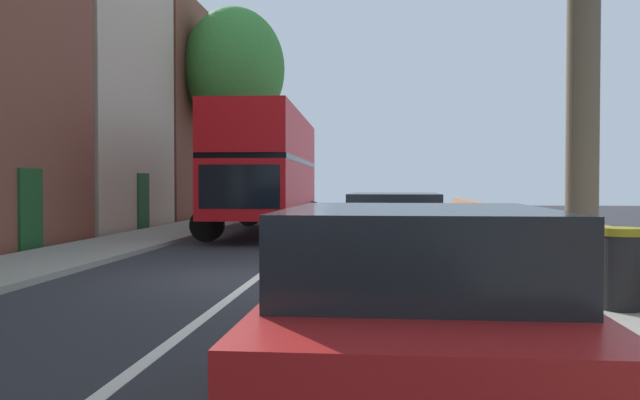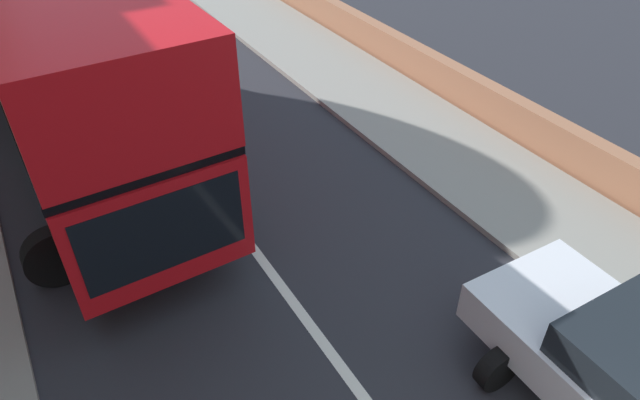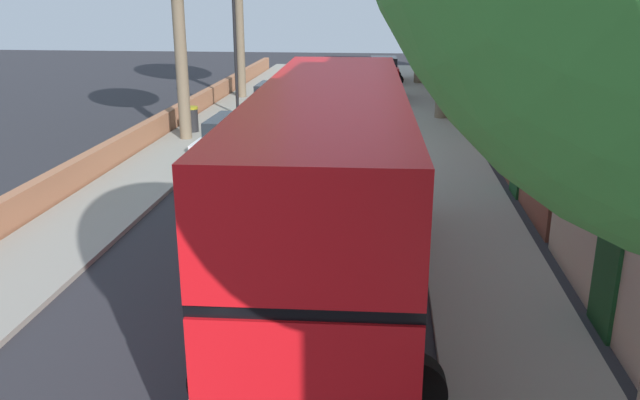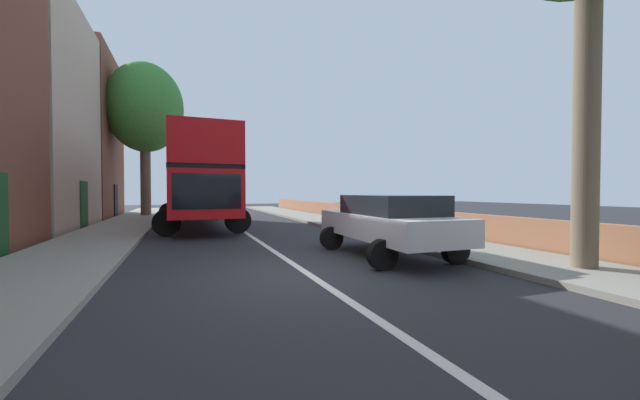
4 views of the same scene
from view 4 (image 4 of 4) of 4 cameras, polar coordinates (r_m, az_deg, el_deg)
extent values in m
plane|color=#28282D|center=(7.27, -2.13, -11.56)|extent=(84.00, 84.00, 0.00)
cube|color=silver|center=(7.27, -2.13, -11.53)|extent=(0.16, 54.00, 0.01)
cube|color=gray|center=(9.95, 25.97, -7.84)|extent=(2.60, 60.00, 0.12)
cube|color=beige|center=(19.99, -39.39, 10.41)|extent=(4.00, 7.68, 9.76)
cube|color=#194C23|center=(19.19, -33.47, -0.60)|extent=(0.08, 1.10, 2.10)
cube|color=brown|center=(27.66, -34.07, 8.53)|extent=(4.00, 7.68, 10.41)
cube|color=black|center=(27.05, -29.76, -0.07)|extent=(0.08, 1.10, 2.10)
cube|color=#9E6647|center=(11.07, 31.51, -4.92)|extent=(0.36, 54.00, 0.91)
cube|color=red|center=(17.88, -19.01, 1.02)|extent=(2.82, 11.03, 1.70)
cube|color=black|center=(17.90, -19.03, 4.00)|extent=(2.84, 10.92, 0.16)
cube|color=red|center=(17.96, -19.05, 6.65)|extent=(2.82, 11.03, 1.50)
cube|color=black|center=(12.43, -17.46, 1.33)|extent=(2.20, 0.12, 1.19)
cylinder|color=black|center=(14.36, -12.95, -3.19)|extent=(1.01, 0.33, 1.00)
cylinder|color=black|center=(14.16, -23.23, -3.32)|extent=(1.01, 0.33, 1.00)
cylinder|color=black|center=(21.73, -16.22, -1.69)|extent=(1.01, 0.33, 1.00)
cylinder|color=black|center=(21.60, -22.99, -1.76)|extent=(1.01, 0.33, 1.00)
cube|color=silver|center=(9.19, 10.58, -4.00)|extent=(1.89, 4.59, 0.59)
cube|color=black|center=(8.96, 11.34, -0.76)|extent=(1.72, 2.53, 0.47)
cylinder|color=black|center=(10.09, 1.85, -6.08)|extent=(0.64, 0.23, 0.64)
cylinder|color=black|center=(10.92, 11.03, -5.54)|extent=(0.64, 0.23, 0.64)
cylinder|color=black|center=(7.57, 9.90, -8.59)|extent=(0.64, 0.23, 0.64)
cylinder|color=black|center=(8.64, 20.80, -7.42)|extent=(0.64, 0.23, 0.64)
cylinder|color=brown|center=(25.70, -26.04, 4.24)|extent=(0.62, 0.62, 5.74)
ellipsoid|color=#387F33|center=(26.23, -26.13, 13.09)|extent=(4.70, 4.70, 5.69)
cylinder|color=brown|center=(9.00, 36.75, 12.18)|extent=(0.47, 0.47, 6.47)
camera|label=1|loc=(7.06, 119.19, 0.19)|focal=38.00mm
camera|label=2|loc=(8.16, -24.44, 37.35)|focal=31.65mm
camera|label=3|loc=(29.46, -21.60, 9.04)|focal=36.16mm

